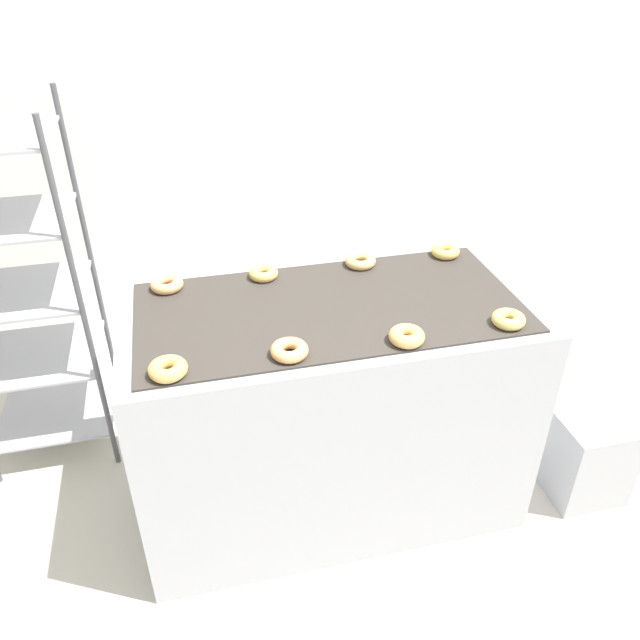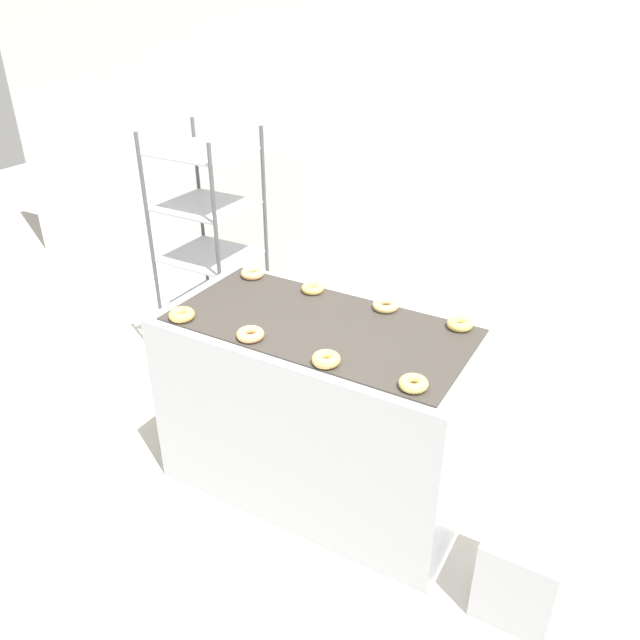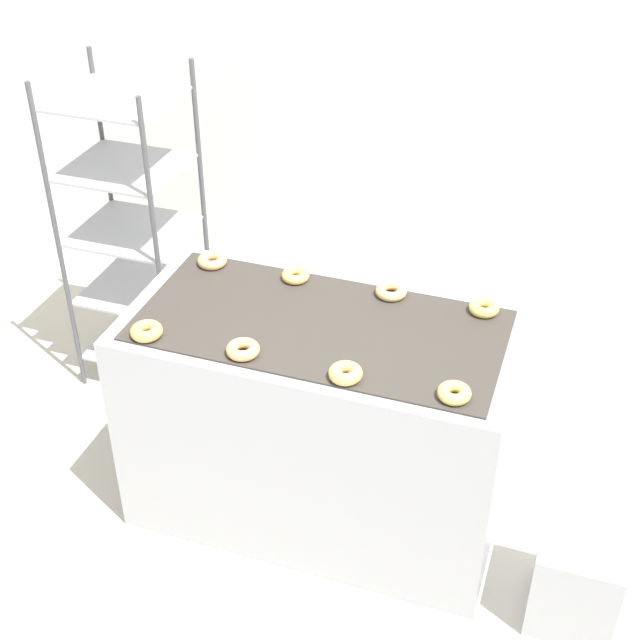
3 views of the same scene
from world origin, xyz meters
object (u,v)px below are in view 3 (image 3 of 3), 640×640
at_px(donut_near_right, 454,393).
at_px(donut_far_midright, 391,291).
at_px(fryer_machine, 320,421).
at_px(donut_near_left, 147,331).
at_px(donut_far_right, 484,308).
at_px(glaze_bin, 576,578).
at_px(donut_near_midright, 346,373).
at_px(donut_far_midleft, 296,275).
at_px(baking_rack_cart, 134,231).
at_px(donut_near_midleft, 243,349).
at_px(donut_far_left, 212,260).

xyz_separation_m(donut_near_right, donut_far_midright, (-0.37, 0.55, -0.00)).
xyz_separation_m(fryer_machine, donut_near_left, (-0.59, -0.28, 0.51)).
xyz_separation_m(fryer_machine, donut_far_right, (0.57, 0.29, 0.51)).
distance_m(glaze_bin, donut_near_midright, 1.21).
height_order(donut_near_left, donut_far_midleft, donut_near_left).
relative_size(baking_rack_cart, glaze_bin, 3.97).
xyz_separation_m(glaze_bin, donut_near_midleft, (-1.31, -0.04, 0.79)).
bearing_deg(donut_near_left, donut_far_right, 26.05).
distance_m(donut_far_midleft, donut_far_midright, 0.40).
distance_m(fryer_machine, donut_near_right, 0.81).
height_order(fryer_machine, donut_near_left, donut_near_left).
height_order(donut_near_midright, donut_far_midright, donut_near_midright).
bearing_deg(donut_near_right, baking_rack_cart, 152.15).
distance_m(baking_rack_cart, donut_near_right, 2.00).
height_order(donut_far_left, donut_far_right, same).
bearing_deg(donut_far_midleft, donut_near_midright, -54.87).
relative_size(donut_near_left, donut_near_midleft, 0.99).
bearing_deg(donut_far_midright, fryer_machine, -125.27).
relative_size(glaze_bin, donut_near_midleft, 3.29).
height_order(donut_near_left, donut_near_midright, same).
bearing_deg(donut_far_midleft, glaze_bin, -20.98).
distance_m(donut_near_left, donut_far_left, 0.55).
distance_m(donut_near_right, donut_far_midleft, 0.94).
relative_size(donut_far_midleft, donut_far_midright, 0.91).
relative_size(donut_near_midright, donut_near_right, 1.03).
relative_size(fryer_machine, donut_near_right, 12.95).
bearing_deg(donut_near_right, donut_near_midleft, -179.73).
relative_size(donut_near_midleft, donut_far_midright, 0.98).
xyz_separation_m(donut_near_left, donut_far_right, (1.16, 0.57, -0.00)).
xyz_separation_m(fryer_machine, donut_near_midleft, (-0.20, -0.27, 0.51)).
bearing_deg(donut_far_midright, donut_near_right, -56.03).
relative_size(donut_near_midleft, donut_near_right, 1.06).
xyz_separation_m(donut_near_midleft, donut_near_midright, (0.40, -0.01, 0.00)).
relative_size(fryer_machine, donut_near_left, 12.41).
relative_size(baking_rack_cart, donut_far_midright, 12.82).
distance_m(donut_near_midright, donut_far_left, 0.95).
distance_m(donut_near_left, donut_far_midright, 0.97).
bearing_deg(donut_far_midleft, baking_rack_cart, 158.39).
height_order(donut_near_left, donut_far_left, donut_near_left).
distance_m(donut_near_midright, donut_far_midleft, 0.68).
bearing_deg(fryer_machine, donut_far_midleft, 126.27).
xyz_separation_m(donut_near_midright, donut_far_midright, (0.01, 0.57, -0.00)).
bearing_deg(baking_rack_cart, donut_near_midleft, -43.54).
bearing_deg(donut_far_midleft, donut_near_left, -124.90).
height_order(donut_far_midleft, donut_far_right, donut_far_right).
bearing_deg(donut_near_right, donut_near_left, -179.18).
xyz_separation_m(donut_near_midright, donut_far_right, (0.38, 0.57, -0.00)).
bearing_deg(donut_far_midright, baking_rack_cart, 164.78).
distance_m(baking_rack_cart, donut_far_midright, 1.45).
distance_m(baking_rack_cart, donut_near_midright, 1.68).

